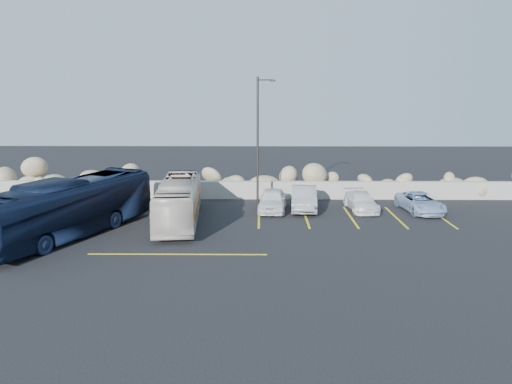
{
  "coord_description": "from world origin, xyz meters",
  "views": [
    {
      "loc": [
        2.74,
        -20.97,
        7.12
      ],
      "look_at": [
        2.46,
        4.0,
        2.08
      ],
      "focal_mm": 35.0,
      "sensor_mm": 36.0,
      "label": 1
    }
  ],
  "objects_px": {
    "car_c": "(361,202)",
    "car_d": "(420,203)",
    "car_a": "(272,200)",
    "lamppost": "(259,139)",
    "tour_coach": "(69,208)",
    "car_b": "(304,198)",
    "vintage_bus": "(179,201)"
  },
  "relations": [
    {
      "from": "lamppost",
      "to": "tour_coach",
      "type": "xyz_separation_m",
      "value": [
        -9.38,
        -6.46,
        -2.84
      ]
    },
    {
      "from": "lamppost",
      "to": "car_c",
      "type": "bearing_deg",
      "value": -7.01
    },
    {
      "from": "lamppost",
      "to": "car_d",
      "type": "relative_size",
      "value": 1.94
    },
    {
      "from": "lamppost",
      "to": "vintage_bus",
      "type": "xyz_separation_m",
      "value": [
        -4.36,
        -3.72,
        -3.1
      ]
    },
    {
      "from": "vintage_bus",
      "to": "tour_coach",
      "type": "relative_size",
      "value": 0.82
    },
    {
      "from": "car_c",
      "to": "lamppost",
      "type": "bearing_deg",
      "value": 168.55
    },
    {
      "from": "car_a",
      "to": "car_d",
      "type": "xyz_separation_m",
      "value": [
        8.89,
        -0.15,
        -0.1
      ]
    },
    {
      "from": "car_a",
      "to": "car_b",
      "type": "bearing_deg",
      "value": 14.74
    },
    {
      "from": "car_a",
      "to": "car_d",
      "type": "bearing_deg",
      "value": 3.43
    },
    {
      "from": "car_a",
      "to": "car_c",
      "type": "relative_size",
      "value": 1.06
    },
    {
      "from": "car_a",
      "to": "lamppost",
      "type": "bearing_deg",
      "value": 134.96
    },
    {
      "from": "car_c",
      "to": "car_d",
      "type": "height_order",
      "value": "car_d"
    },
    {
      "from": "vintage_bus",
      "to": "car_c",
      "type": "xyz_separation_m",
      "value": [
        10.62,
        2.95,
        -0.66
      ]
    },
    {
      "from": "lamppost",
      "to": "vintage_bus",
      "type": "height_order",
      "value": "lamppost"
    },
    {
      "from": "lamppost",
      "to": "tour_coach",
      "type": "bearing_deg",
      "value": -145.45
    },
    {
      "from": "car_c",
      "to": "car_d",
      "type": "distance_m",
      "value": 3.5
    },
    {
      "from": "lamppost",
      "to": "car_c",
      "type": "height_order",
      "value": "lamppost"
    },
    {
      "from": "car_a",
      "to": "car_b",
      "type": "xyz_separation_m",
      "value": [
        1.94,
        0.35,
        0.03
      ]
    },
    {
      "from": "lamppost",
      "to": "car_a",
      "type": "relative_size",
      "value": 2.02
    },
    {
      "from": "car_c",
      "to": "car_a",
      "type": "bearing_deg",
      "value": 177.87
    },
    {
      "from": "car_b",
      "to": "car_d",
      "type": "xyz_separation_m",
      "value": [
        6.95,
        -0.51,
        -0.13
      ]
    },
    {
      "from": "lamppost",
      "to": "car_a",
      "type": "bearing_deg",
      "value": -49.46
    },
    {
      "from": "lamppost",
      "to": "car_c",
      "type": "relative_size",
      "value": 2.13
    },
    {
      "from": "tour_coach",
      "to": "car_a",
      "type": "height_order",
      "value": "tour_coach"
    },
    {
      "from": "tour_coach",
      "to": "car_b",
      "type": "xyz_separation_m",
      "value": [
        12.17,
        5.83,
        -0.75
      ]
    },
    {
      "from": "car_a",
      "to": "car_b",
      "type": "distance_m",
      "value": 1.98
    },
    {
      "from": "lamppost",
      "to": "vintage_bus",
      "type": "distance_m",
      "value": 6.52
    },
    {
      "from": "car_a",
      "to": "car_d",
      "type": "distance_m",
      "value": 8.89
    },
    {
      "from": "car_d",
      "to": "car_b",
      "type": "bearing_deg",
      "value": 169.87
    },
    {
      "from": "vintage_bus",
      "to": "car_d",
      "type": "xyz_separation_m",
      "value": [
        14.1,
        2.58,
        -0.63
      ]
    },
    {
      "from": "lamppost",
      "to": "car_a",
      "type": "xyz_separation_m",
      "value": [
        0.84,
        -0.99,
        -3.62
      ]
    },
    {
      "from": "car_c",
      "to": "car_b",
      "type": "bearing_deg",
      "value": 173.3
    }
  ]
}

